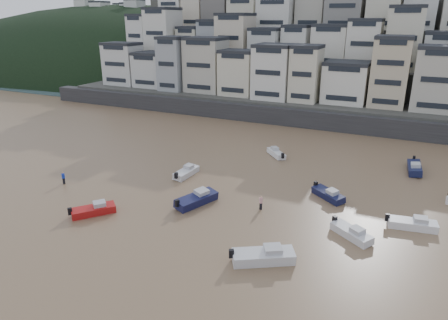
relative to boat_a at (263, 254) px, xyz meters
The scene contains 15 objects.
sea_strip 178.45m from the boat_a, 134.03° to the left, with size 340.00×340.00×0.00m, color #485F68.
harbor_wall 48.48m from the boat_a, 94.76° to the left, with size 140.00×3.00×3.50m, color #38383A.
hillside 88.98m from the boat_a, 89.54° to the left, with size 141.04×66.00×50.00m.
headland 160.88m from the boat_a, 132.66° to the left, with size 216.00×135.00×53.33m.
boat_a is the anchor object (origin of this frame).
boat_b 10.31m from the boat_a, 50.35° to the left, with size 5.07×1.66×1.38m, color silver, non-canonical shape.
boat_c 13.75m from the boat_a, 145.20° to the left, with size 6.10×2.00×1.66m, color #151841, non-canonical shape.
boat_d 17.45m from the boat_a, 45.99° to the left, with size 5.34×1.75×1.46m, color white, non-canonical shape.
boat_e 16.41m from the boat_a, 81.00° to the left, with size 5.08×1.66×1.39m, color #12163B, non-canonical shape.
boat_f 22.75m from the boat_a, 138.26° to the left, with size 5.18×1.69×1.41m, color silver, non-canonical shape.
boat_h 29.66m from the boat_a, 105.93° to the left, with size 4.84×1.59×1.32m, color silver, non-canonical shape.
boat_i 32.80m from the boat_a, 68.53° to the left, with size 5.95×1.95×1.62m, color #13183B, non-canonical shape.
boat_j 20.60m from the boat_a, behind, with size 5.23×1.71×1.43m, color #AE1515, non-canonical shape.
person_blue 30.85m from the boat_a, 169.41° to the left, with size 0.44×0.44×1.74m, color #1833B7, non-canonical shape.
person_pink 10.62m from the boat_a, 111.52° to the left, with size 0.44×0.44×1.74m, color #D3959A, non-canonical shape.
Camera 1 is at (24.04, -12.95, 21.23)m, focal length 32.00 mm.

